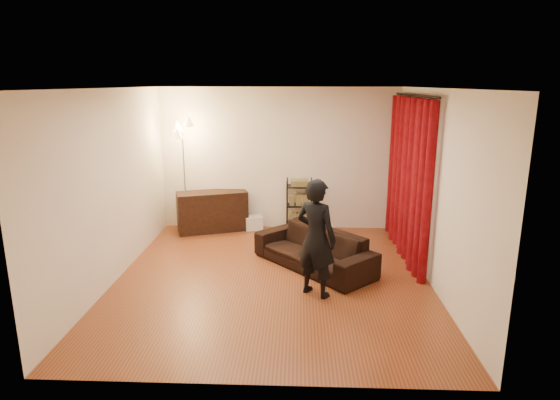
{
  "coord_description": "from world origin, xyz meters",
  "views": [
    {
      "loc": [
        0.37,
        -6.34,
        2.76
      ],
      "look_at": [
        0.1,
        0.3,
        1.1
      ],
      "focal_mm": 30.0,
      "sensor_mm": 36.0,
      "label": 1
    }
  ],
  "objects_px": {
    "sofa": "(314,249)",
    "wire_shelf": "(299,205)",
    "storage_boxes": "(253,223)",
    "floor_lamp": "(184,178)",
    "person": "(316,238)",
    "media_cabinet": "(212,211)"
  },
  "relations": [
    {
      "from": "floor_lamp",
      "to": "storage_boxes",
      "type": "bearing_deg",
      "value": 12.16
    },
    {
      "from": "media_cabinet",
      "to": "floor_lamp",
      "type": "bearing_deg",
      "value": -177.42
    },
    {
      "from": "storage_boxes",
      "to": "floor_lamp",
      "type": "xyz_separation_m",
      "value": [
        -1.24,
        -0.27,
        0.92
      ]
    },
    {
      "from": "person",
      "to": "wire_shelf",
      "type": "height_order",
      "value": "person"
    },
    {
      "from": "person",
      "to": "floor_lamp",
      "type": "relative_size",
      "value": 0.75
    },
    {
      "from": "storage_boxes",
      "to": "wire_shelf",
      "type": "distance_m",
      "value": 0.96
    },
    {
      "from": "person",
      "to": "media_cabinet",
      "type": "relative_size",
      "value": 1.21
    },
    {
      "from": "media_cabinet",
      "to": "sofa",
      "type": "bearing_deg",
      "value": -62.19
    },
    {
      "from": "sofa",
      "to": "storage_boxes",
      "type": "distance_m",
      "value": 2.17
    },
    {
      "from": "wire_shelf",
      "to": "sofa",
      "type": "bearing_deg",
      "value": -71.63
    },
    {
      "from": "sofa",
      "to": "wire_shelf",
      "type": "xyz_separation_m",
      "value": [
        -0.23,
        1.83,
        0.22
      ]
    },
    {
      "from": "sofa",
      "to": "person",
      "type": "distance_m",
      "value": 1.08
    },
    {
      "from": "media_cabinet",
      "to": "floor_lamp",
      "type": "relative_size",
      "value": 0.62
    },
    {
      "from": "storage_boxes",
      "to": "person",
      "type": "bearing_deg",
      "value": -68.59
    },
    {
      "from": "media_cabinet",
      "to": "floor_lamp",
      "type": "xyz_separation_m",
      "value": [
        -0.46,
        -0.18,
        0.68
      ]
    },
    {
      "from": "sofa",
      "to": "wire_shelf",
      "type": "distance_m",
      "value": 1.85
    },
    {
      "from": "wire_shelf",
      "to": "person",
      "type": "bearing_deg",
      "value": -74.14
    },
    {
      "from": "person",
      "to": "wire_shelf",
      "type": "relative_size",
      "value": 1.57
    },
    {
      "from": "sofa",
      "to": "person",
      "type": "xyz_separation_m",
      "value": [
        -0.0,
        -0.96,
        0.5
      ]
    },
    {
      "from": "sofa",
      "to": "media_cabinet",
      "type": "distance_m",
      "value": 2.59
    },
    {
      "from": "floor_lamp",
      "to": "person",
      "type": "bearing_deg",
      "value": -47.42
    },
    {
      "from": "storage_boxes",
      "to": "wire_shelf",
      "type": "xyz_separation_m",
      "value": [
        0.88,
        -0.03,
        0.37
      ]
    }
  ]
}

